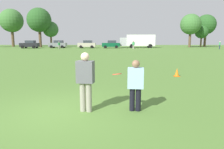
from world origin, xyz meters
TOP-DOWN VIEW (x-y plane):
  - ground_plane at (0.00, 0.00)m, footprint 146.16×146.16m
  - player_thrower at (0.76, 0.06)m, footprint 0.54×0.37m
  - player_defender at (2.23, 0.13)m, footprint 0.49×0.32m
  - frisbee at (1.68, -0.04)m, footprint 0.28×0.27m
  - traffic_cone at (5.24, 6.11)m, footprint 0.32×0.32m
  - parked_car_near_left at (-18.10, 43.78)m, footprint 4.23×2.27m
  - parked_car_mid_left at (-12.05, 45.87)m, footprint 4.23×2.27m
  - parked_car_center at (-4.85, 45.13)m, footprint 4.23×2.27m
  - parked_car_mid_right at (0.94, 44.84)m, footprint 4.23×2.27m
  - box_truck at (7.50, 46.63)m, footprint 8.54×3.11m
  - bystander_sideline_watcher at (24.18, 39.78)m, footprint 0.46×0.53m
  - bystander_far_jogger at (5.79, 40.12)m, footprint 0.53×0.44m
  - bystander_field_marshal at (-10.52, 40.96)m, footprint 0.48×0.49m
  - tree_west_maple at (-26.95, 54.27)m, footprint 6.41×6.41m
  - tree_center_elm at (-18.21, 51.35)m, footprint 6.33×6.33m
  - tree_east_birch at (-15.91, 53.54)m, footprint 4.26×4.26m
  - tree_east_oak at (21.40, 50.15)m, footprint 5.26×5.26m
  - tree_far_east_pine at (25.36, 52.65)m, footprint 3.65×3.65m
  - tree_far_west_pine at (26.87, 53.78)m, footprint 5.40×5.40m

SIDE VIEW (x-z plane):
  - ground_plane at x=0.00m, z-range 0.00..0.00m
  - traffic_cone at x=5.24m, z-range -0.01..0.47m
  - player_defender at x=2.23m, z-range 0.09..1.63m
  - bystander_field_marshal at x=-10.52m, z-range 0.10..1.69m
  - parked_car_near_left at x=-18.10m, z-range 0.01..1.83m
  - parked_car_mid_left at x=-12.05m, z-range 0.01..1.83m
  - parked_car_center at x=-4.85m, z-range 0.01..1.83m
  - parked_car_mid_right at x=0.94m, z-range 0.01..1.83m
  - bystander_sideline_watcher at x=24.18m, z-range 0.11..1.79m
  - bystander_far_jogger at x=5.79m, z-range 0.11..1.80m
  - player_thrower at x=0.76m, z-range 0.11..1.87m
  - frisbee at x=1.68m, z-range 1.10..1.20m
  - box_truck at x=7.50m, z-range 0.16..3.34m
  - tree_far_east_pine at x=25.36m, z-range 1.11..7.05m
  - tree_east_birch at x=-15.91m, z-range 1.30..8.23m
  - tree_east_oak at x=21.40m, z-range 1.61..10.15m
  - tree_far_west_pine at x=26.87m, z-range 1.65..10.42m
  - tree_center_elm at x=-18.21m, z-range 1.93..12.21m
  - tree_west_maple at x=-26.95m, z-range 1.96..12.37m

